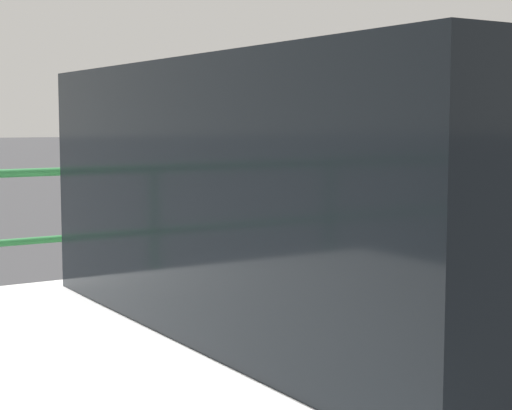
# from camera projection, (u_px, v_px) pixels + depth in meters

# --- Properties ---
(sidewalk_curb) EXTENTS (36.00, 2.95, 0.16)m
(sidewalk_curb) POSITION_uv_depth(u_px,v_px,m) (178.00, 368.00, 5.24)
(sidewalk_curb) COLOR #ADA8A0
(sidewalk_curb) RESTS_ON ground
(parking_meter) EXTENTS (0.17, 0.18, 1.51)m
(parking_meter) POSITION_uv_depth(u_px,v_px,m) (288.00, 195.00, 4.23)
(parking_meter) COLOR slate
(parking_meter) RESTS_ON sidewalk_curb
(pedestrian_at_meter) EXTENTS (0.77, 0.56, 1.73)m
(pedestrian_at_meter) POSITION_uv_depth(u_px,v_px,m) (194.00, 216.00, 4.13)
(pedestrian_at_meter) COLOR #1E233F
(pedestrian_at_meter) RESTS_ON sidewalk_curb
(parked_sedan_white) EXTENTS (4.60, 1.82, 1.76)m
(parked_sedan_white) POSITION_uv_depth(u_px,v_px,m) (491.00, 379.00, 2.43)
(parked_sedan_white) COLOR white
(parked_sedan_white) RESTS_ON ground
(background_railing) EXTENTS (24.06, 0.06, 1.13)m
(background_railing) POSITION_uv_depth(u_px,v_px,m) (97.00, 211.00, 6.27)
(background_railing) COLOR #1E602D
(background_railing) RESTS_ON sidewalk_curb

